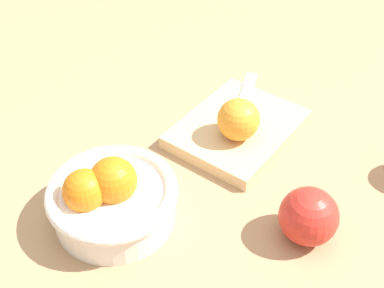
{
  "coord_description": "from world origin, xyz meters",
  "views": [
    {
      "loc": [
        -0.4,
        -0.28,
        0.55
      ],
      "look_at": [
        0.04,
        0.09,
        0.04
      ],
      "focal_mm": 46.49,
      "sensor_mm": 36.0,
      "label": 1
    }
  ],
  "objects_px": {
    "apple_front_center": "(309,216)",
    "cutting_board": "(238,129)",
    "orange_on_board": "(239,120)",
    "bowl": "(111,198)",
    "knife": "(243,103)"
  },
  "relations": [
    {
      "from": "bowl",
      "to": "knife",
      "type": "distance_m",
      "value": 0.31
    },
    {
      "from": "cutting_board",
      "to": "orange_on_board",
      "type": "distance_m",
      "value": 0.06
    },
    {
      "from": "orange_on_board",
      "to": "knife",
      "type": "distance_m",
      "value": 0.09
    },
    {
      "from": "apple_front_center",
      "to": "cutting_board",
      "type": "bearing_deg",
      "value": 60.08
    },
    {
      "from": "cutting_board",
      "to": "knife",
      "type": "distance_m",
      "value": 0.06
    },
    {
      "from": "cutting_board",
      "to": "apple_front_center",
      "type": "height_order",
      "value": "apple_front_center"
    },
    {
      "from": "apple_front_center",
      "to": "knife",
      "type": "bearing_deg",
      "value": 54.01
    },
    {
      "from": "bowl",
      "to": "apple_front_center",
      "type": "relative_size",
      "value": 2.27
    },
    {
      "from": "orange_on_board",
      "to": "knife",
      "type": "bearing_deg",
      "value": 29.7
    },
    {
      "from": "cutting_board",
      "to": "orange_on_board",
      "type": "height_order",
      "value": "orange_on_board"
    },
    {
      "from": "orange_on_board",
      "to": "bowl",
      "type": "bearing_deg",
      "value": 169.76
    },
    {
      "from": "bowl",
      "to": "cutting_board",
      "type": "xyz_separation_m",
      "value": [
        0.27,
        -0.02,
        -0.03
      ]
    },
    {
      "from": "bowl",
      "to": "cutting_board",
      "type": "bearing_deg",
      "value": -5.35
    },
    {
      "from": "orange_on_board",
      "to": "apple_front_center",
      "type": "distance_m",
      "value": 0.2
    },
    {
      "from": "cutting_board",
      "to": "apple_front_center",
      "type": "relative_size",
      "value": 2.68
    }
  ]
}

